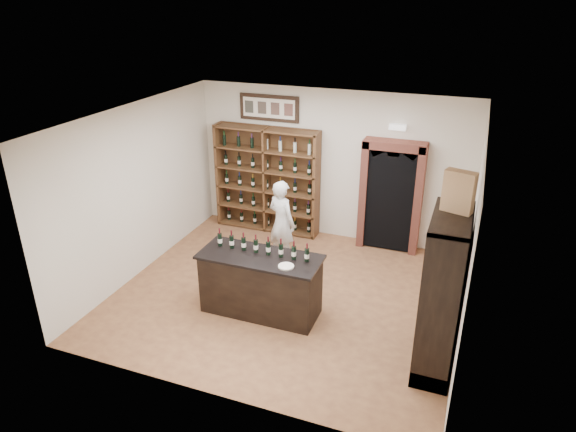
% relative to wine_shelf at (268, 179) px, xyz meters
% --- Properties ---
extents(floor, '(5.50, 5.50, 0.00)m').
position_rel_wine_shelf_xyz_m(floor, '(1.30, -2.33, -1.10)').
color(floor, '#9B663E').
rests_on(floor, ground).
extents(ceiling, '(5.50, 5.50, 0.00)m').
position_rel_wine_shelf_xyz_m(ceiling, '(1.30, -2.33, 1.90)').
color(ceiling, white).
rests_on(ceiling, wall_back).
extents(wall_back, '(5.50, 0.04, 3.00)m').
position_rel_wine_shelf_xyz_m(wall_back, '(1.30, 0.17, 0.40)').
color(wall_back, beige).
rests_on(wall_back, ground).
extents(wall_left, '(0.04, 5.00, 3.00)m').
position_rel_wine_shelf_xyz_m(wall_left, '(-1.45, -2.33, 0.40)').
color(wall_left, beige).
rests_on(wall_left, ground).
extents(wall_right, '(0.04, 5.00, 3.00)m').
position_rel_wine_shelf_xyz_m(wall_right, '(4.05, -2.33, 0.40)').
color(wall_right, beige).
rests_on(wall_right, ground).
extents(wine_shelf, '(2.20, 0.38, 2.20)m').
position_rel_wine_shelf_xyz_m(wine_shelf, '(0.00, 0.00, 0.00)').
color(wine_shelf, brown).
rests_on(wine_shelf, ground).
extents(framed_picture, '(1.25, 0.04, 0.52)m').
position_rel_wine_shelf_xyz_m(framed_picture, '(0.00, 0.14, 1.45)').
color(framed_picture, black).
rests_on(framed_picture, wall_back).
extents(arched_doorway, '(1.17, 0.35, 2.17)m').
position_rel_wine_shelf_xyz_m(arched_doorway, '(2.55, -0.00, 0.04)').
color(arched_doorway, black).
rests_on(arched_doorway, ground).
extents(emergency_light, '(0.30, 0.10, 0.10)m').
position_rel_wine_shelf_xyz_m(emergency_light, '(2.55, 0.09, 1.30)').
color(emergency_light, white).
rests_on(emergency_light, wall_back).
extents(tasting_counter, '(1.88, 0.78, 1.00)m').
position_rel_wine_shelf_xyz_m(tasting_counter, '(1.10, -2.93, -0.61)').
color(tasting_counter, black).
rests_on(tasting_counter, ground).
extents(counter_bottle_0, '(0.07, 0.07, 0.30)m').
position_rel_wine_shelf_xyz_m(counter_bottle_0, '(0.38, -2.85, 0.01)').
color(counter_bottle_0, black).
rests_on(counter_bottle_0, tasting_counter).
extents(counter_bottle_1, '(0.07, 0.07, 0.30)m').
position_rel_wine_shelf_xyz_m(counter_bottle_1, '(0.59, -2.85, 0.01)').
color(counter_bottle_1, black).
rests_on(counter_bottle_1, tasting_counter).
extents(counter_bottle_2, '(0.07, 0.07, 0.30)m').
position_rel_wine_shelf_xyz_m(counter_bottle_2, '(0.79, -2.85, 0.01)').
color(counter_bottle_2, black).
rests_on(counter_bottle_2, tasting_counter).
extents(counter_bottle_3, '(0.07, 0.07, 0.30)m').
position_rel_wine_shelf_xyz_m(counter_bottle_3, '(1.00, -2.85, 0.01)').
color(counter_bottle_3, black).
rests_on(counter_bottle_3, tasting_counter).
extents(counter_bottle_4, '(0.07, 0.07, 0.30)m').
position_rel_wine_shelf_xyz_m(counter_bottle_4, '(1.20, -2.85, 0.01)').
color(counter_bottle_4, black).
rests_on(counter_bottle_4, tasting_counter).
extents(counter_bottle_5, '(0.07, 0.07, 0.30)m').
position_rel_wine_shelf_xyz_m(counter_bottle_5, '(1.41, -2.85, 0.01)').
color(counter_bottle_5, black).
rests_on(counter_bottle_5, tasting_counter).
extents(counter_bottle_6, '(0.07, 0.07, 0.30)m').
position_rel_wine_shelf_xyz_m(counter_bottle_6, '(1.61, -2.85, 0.01)').
color(counter_bottle_6, black).
rests_on(counter_bottle_6, tasting_counter).
extents(counter_bottle_7, '(0.07, 0.07, 0.30)m').
position_rel_wine_shelf_xyz_m(counter_bottle_7, '(1.82, -2.85, 0.01)').
color(counter_bottle_7, black).
rests_on(counter_bottle_7, tasting_counter).
extents(side_cabinet, '(0.48, 1.20, 2.20)m').
position_rel_wine_shelf_xyz_m(side_cabinet, '(3.82, -3.23, -0.35)').
color(side_cabinet, black).
rests_on(side_cabinet, ground).
extents(shopkeeper, '(0.69, 0.59, 1.61)m').
position_rel_wine_shelf_xyz_m(shopkeeper, '(0.81, -1.30, -0.29)').
color(shopkeeper, silver).
rests_on(shopkeeper, ground).
extents(plate, '(0.23, 0.23, 0.02)m').
position_rel_wine_shelf_xyz_m(plate, '(1.59, -3.11, -0.09)').
color(plate, white).
rests_on(plate, tasting_counter).
extents(wine_crate, '(0.40, 0.25, 0.52)m').
position_rel_wine_shelf_xyz_m(wine_crate, '(3.81, -3.07, 1.36)').
color(wine_crate, tan).
rests_on(wine_crate, side_cabinet).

